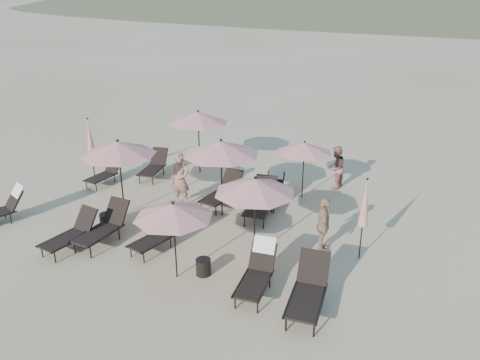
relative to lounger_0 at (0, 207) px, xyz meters
The scene contains 25 objects.
ground 6.02m from the lounger_0, ahead, with size 800.00×800.00×0.00m, color #D6BA8C.
lounger_0 is the anchor object (origin of this frame).
lounger_1 3.63m from the lounger_0, ahead, with size 0.72×1.82×1.04m.
lounger_2 3.04m from the lounger_0, ahead, with size 0.76×1.71×0.96m.
lounger_3 5.23m from the lounger_0, 10.20° to the left, with size 0.84×1.66×0.91m.
lounger_4 8.38m from the lounger_0, ahead, with size 0.89×1.78×1.06m.
lounger_5 9.68m from the lounger_0, ahead, with size 1.00×1.94×1.06m.
lounger_6 3.89m from the lounger_0, 81.69° to the left, with size 0.60×1.51×0.86m.
lounger_7 5.51m from the lounger_0, 71.52° to the left, with size 1.02×1.77×0.96m.
lounger_8 6.79m from the lounger_0, 38.68° to the left, with size 0.77×1.81×1.02m.
lounger_9 7.89m from the lounger_0, 31.31° to the left, with size 1.07×1.96×1.07m.
lounger_10 8.44m from the lounger_0, 37.99° to the left, with size 0.88×1.70×1.01m.
umbrella_open_0 3.98m from the lounger_0, 37.15° to the left, with size 2.29×2.29×2.46m.
umbrella_open_1 6.90m from the lounger_0, 31.95° to the left, with size 2.33×2.33×2.51m.
umbrella_open_2 7.99m from the lounger_0, 13.49° to the left, with size 2.10×2.10×2.26m.
umbrella_open_3 7.32m from the lounger_0, 65.10° to the left, with size 2.29×2.29×2.47m.
umbrella_open_4 9.62m from the lounger_0, 39.22° to the left, with size 1.87×1.87×2.01m.
umbrella_open_5 6.52m from the lounger_0, ahead, with size 1.89×1.89×2.03m.
umbrella_closed_0 10.63m from the lounger_0, 16.34° to the left, with size 0.27×0.27×2.29m.
umbrella_closed_1 3.93m from the lounger_0, 87.72° to the left, with size 0.29×0.29×2.45m.
side_table_0 3.31m from the lounger_0, 22.05° to the left, with size 0.43×0.43×0.45m, color black.
side_table_1 6.94m from the lounger_0, ahead, with size 0.38×0.38×0.42m, color black.
beachgoer_a 5.46m from the lounger_0, 41.54° to the left, with size 0.64×0.42×1.76m, color #9F6C56.
beachgoer_b 10.96m from the lounger_0, 42.10° to the left, with size 0.76×0.59×1.56m, color #AD6759.
beachgoer_c 9.59m from the lounger_0, 17.51° to the left, with size 0.91×0.38×1.54m, color tan.
Camera 1 is at (6.36, -8.44, 6.49)m, focal length 35.00 mm.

